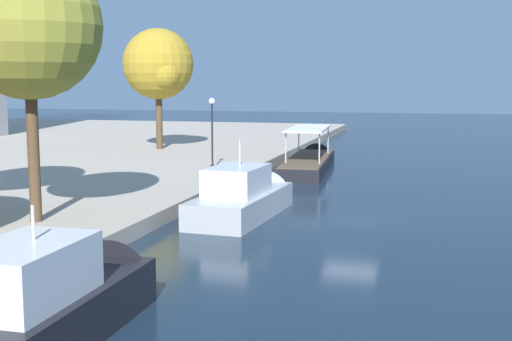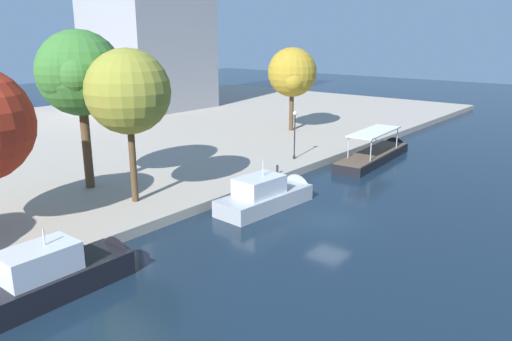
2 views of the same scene
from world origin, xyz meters
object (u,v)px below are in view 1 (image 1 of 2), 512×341
object	(u,v)px
motor_yacht_1	(246,200)
lamp_post	(212,126)
mooring_bollard_1	(215,175)
motor_yacht_0	(54,305)
tree_0	(158,63)
tour_boat_2	(310,165)
tree_1	(27,23)

from	to	relation	value
motor_yacht_1	lamp_post	size ratio (longest dim) A/B	1.95
mooring_bollard_1	lamp_post	bearing A→B (deg)	19.94
motor_yacht_0	tree_0	xyz separation A→B (m)	(38.85, 13.65, 7.09)
mooring_bollard_1	tree_0	xyz separation A→B (m)	(17.15, 10.69, 6.78)
motor_yacht_0	tour_boat_2	xyz separation A→B (m)	(34.34, -0.20, -0.54)
motor_yacht_1	lamp_post	distance (m)	12.15
motor_yacht_0	tree_0	distance (m)	41.78
lamp_post	mooring_bollard_1	bearing A→B (deg)	-160.06
motor_yacht_1	tree_0	bearing A→B (deg)	35.72
motor_yacht_1	tour_boat_2	bearing A→B (deg)	4.25
motor_yacht_1	tour_boat_2	size ratio (longest dim) A/B	0.65
tour_boat_2	mooring_bollard_1	world-z (taller)	tour_boat_2
motor_yacht_0	tree_1	distance (m)	14.13
mooring_bollard_1	tree_1	size ratio (longest dim) A/B	0.08
tour_boat_2	mooring_bollard_1	distance (m)	13.05
mooring_bollard_1	motor_yacht_0	bearing A→B (deg)	-172.25
mooring_bollard_1	lamp_post	size ratio (longest dim) A/B	0.18
tour_boat_2	tree_0	distance (m)	16.43
tour_boat_2	tree_1	distance (m)	27.02
tree_1	motor_yacht_1	bearing A→B (deg)	-46.10
lamp_post	tree_1	xyz separation A→B (m)	(-17.40, 1.84, 5.14)
motor_yacht_1	tour_boat_2	xyz separation A→B (m)	(17.91, 0.16, -0.44)
tree_1	motor_yacht_0	bearing A→B (deg)	-145.01
tour_boat_2	tree_0	world-z (taller)	tree_0
tree_0	lamp_post	bearing A→B (deg)	-143.48
tree_0	tree_1	distance (m)	30.06
tour_boat_2	lamp_post	world-z (taller)	lamp_post
tour_boat_2	mooring_bollard_1	bearing A→B (deg)	161.93
motor_yacht_1	mooring_bollard_1	bearing A→B (deg)	35.86
tour_boat_2	tree_1	bearing A→B (deg)	160.29
tour_boat_2	tree_0	size ratio (longest dim) A/B	1.38
lamp_post	motor_yacht_1	bearing A→B (deg)	-153.67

